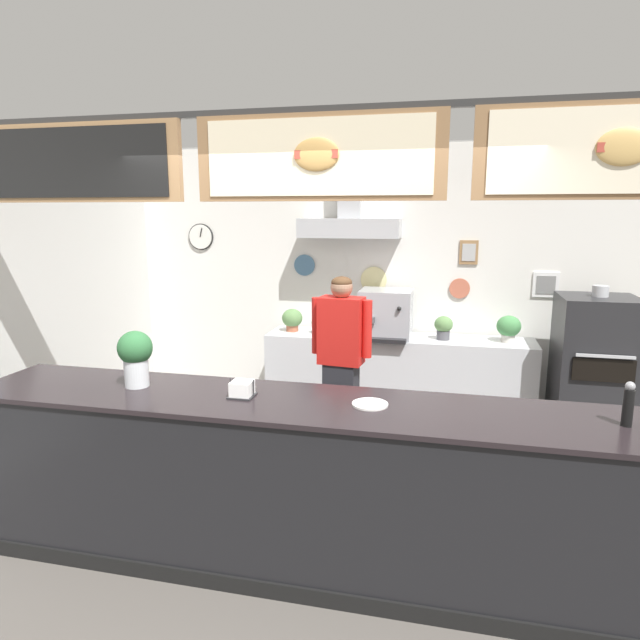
{
  "coord_description": "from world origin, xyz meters",
  "views": [
    {
      "loc": [
        0.78,
        -3.33,
        2.15
      ],
      "look_at": [
        -0.2,
        0.85,
        1.32
      ],
      "focal_mm": 31.33,
      "sensor_mm": 36.0,
      "label": 1
    }
  ],
  "objects_px": {
    "condiment_plate": "(370,404)",
    "pepper_grinder": "(628,404)",
    "potted_thyme": "(444,327)",
    "napkin_holder": "(242,390)",
    "espresso_machine": "(386,314)",
    "potted_basil": "(292,319)",
    "potted_oregano": "(317,324)",
    "potted_sage": "(509,327)",
    "basil_vase": "(136,357)",
    "shop_worker": "(341,365)",
    "pizza_oven": "(593,372)"
  },
  "relations": [
    {
      "from": "espresso_machine",
      "to": "potted_thyme",
      "type": "bearing_deg",
      "value": -0.4
    },
    {
      "from": "potted_sage",
      "to": "potted_thyme",
      "type": "relative_size",
      "value": 1.11
    },
    {
      "from": "potted_thyme",
      "to": "condiment_plate",
      "type": "distance_m",
      "value": 2.62
    },
    {
      "from": "basil_vase",
      "to": "condiment_plate",
      "type": "height_order",
      "value": "basil_vase"
    },
    {
      "from": "potted_sage",
      "to": "potted_thyme",
      "type": "distance_m",
      "value": 0.63
    },
    {
      "from": "potted_sage",
      "to": "shop_worker",
      "type": "bearing_deg",
      "value": -139.65
    },
    {
      "from": "potted_thyme",
      "to": "potted_basil",
      "type": "relative_size",
      "value": 0.99
    },
    {
      "from": "potted_thyme",
      "to": "condiment_plate",
      "type": "relative_size",
      "value": 1.15
    },
    {
      "from": "napkin_holder",
      "to": "shop_worker",
      "type": "bearing_deg",
      "value": 76.88
    },
    {
      "from": "basil_vase",
      "to": "napkin_holder",
      "type": "relative_size",
      "value": 2.34
    },
    {
      "from": "potted_sage",
      "to": "pepper_grinder",
      "type": "height_order",
      "value": "pepper_grinder"
    },
    {
      "from": "potted_sage",
      "to": "pizza_oven",
      "type": "bearing_deg",
      "value": -20.67
    },
    {
      "from": "shop_worker",
      "to": "potted_thyme",
      "type": "relative_size",
      "value": 6.84
    },
    {
      "from": "shop_worker",
      "to": "potted_oregano",
      "type": "xyz_separation_m",
      "value": [
        -0.49,
        1.19,
        0.1
      ]
    },
    {
      "from": "condiment_plate",
      "to": "potted_sage",
      "type": "bearing_deg",
      "value": 69.1
    },
    {
      "from": "shop_worker",
      "to": "potted_sage",
      "type": "height_order",
      "value": "shop_worker"
    },
    {
      "from": "shop_worker",
      "to": "potted_sage",
      "type": "relative_size",
      "value": 6.18
    },
    {
      "from": "shop_worker",
      "to": "potted_thyme",
      "type": "distance_m",
      "value": 1.45
    },
    {
      "from": "condiment_plate",
      "to": "pepper_grinder",
      "type": "bearing_deg",
      "value": -0.46
    },
    {
      "from": "napkin_holder",
      "to": "espresso_machine",
      "type": "bearing_deg",
      "value": 77.88
    },
    {
      "from": "basil_vase",
      "to": "potted_oregano",
      "type": "bearing_deg",
      "value": 77.46
    },
    {
      "from": "shop_worker",
      "to": "basil_vase",
      "type": "height_order",
      "value": "shop_worker"
    },
    {
      "from": "napkin_holder",
      "to": "basil_vase",
      "type": "bearing_deg",
      "value": 176.73
    },
    {
      "from": "pepper_grinder",
      "to": "shop_worker",
      "type": "bearing_deg",
      "value": 141.78
    },
    {
      "from": "potted_oregano",
      "to": "basil_vase",
      "type": "relative_size",
      "value": 0.48
    },
    {
      "from": "pepper_grinder",
      "to": "basil_vase",
      "type": "xyz_separation_m",
      "value": [
        -2.85,
        0.03,
        0.07
      ]
    },
    {
      "from": "potted_oregano",
      "to": "potted_basil",
      "type": "distance_m",
      "value": 0.3
    },
    {
      "from": "condiment_plate",
      "to": "potted_basil",
      "type": "bearing_deg",
      "value": 114.93
    },
    {
      "from": "shop_worker",
      "to": "potted_sage",
      "type": "xyz_separation_m",
      "value": [
        1.45,
        1.23,
        0.15
      ]
    },
    {
      "from": "potted_basil",
      "to": "napkin_holder",
      "type": "relative_size",
      "value": 1.58
    },
    {
      "from": "potted_oregano",
      "to": "condiment_plate",
      "type": "height_order",
      "value": "condiment_plate"
    },
    {
      "from": "pepper_grinder",
      "to": "condiment_plate",
      "type": "height_order",
      "value": "pepper_grinder"
    },
    {
      "from": "potted_sage",
      "to": "pepper_grinder",
      "type": "relative_size",
      "value": 1.11
    },
    {
      "from": "shop_worker",
      "to": "pizza_oven",
      "type": "bearing_deg",
      "value": -150.07
    },
    {
      "from": "napkin_holder",
      "to": "potted_sage",
      "type": "bearing_deg",
      "value": 56.16
    },
    {
      "from": "shop_worker",
      "to": "napkin_holder",
      "type": "distance_m",
      "value": 1.48
    },
    {
      "from": "espresso_machine",
      "to": "potted_thyme",
      "type": "height_order",
      "value": "espresso_machine"
    },
    {
      "from": "potted_oregano",
      "to": "basil_vase",
      "type": "bearing_deg",
      "value": -102.54
    },
    {
      "from": "espresso_machine",
      "to": "pepper_grinder",
      "type": "distance_m",
      "value": 3.04
    },
    {
      "from": "espresso_machine",
      "to": "potted_thyme",
      "type": "distance_m",
      "value": 0.6
    },
    {
      "from": "pizza_oven",
      "to": "potted_sage",
      "type": "relative_size",
      "value": 5.68
    },
    {
      "from": "potted_oregano",
      "to": "basil_vase",
      "type": "distance_m",
      "value": 2.65
    },
    {
      "from": "potted_oregano",
      "to": "condiment_plate",
      "type": "distance_m",
      "value": 2.75
    },
    {
      "from": "potted_basil",
      "to": "condiment_plate",
      "type": "height_order",
      "value": "potted_basil"
    },
    {
      "from": "potted_thyme",
      "to": "potted_oregano",
      "type": "bearing_deg",
      "value": -179.77
    },
    {
      "from": "pizza_oven",
      "to": "potted_oregano",
      "type": "distance_m",
      "value": 2.7
    },
    {
      "from": "pizza_oven",
      "to": "potted_thyme",
      "type": "bearing_deg",
      "value": 169.95
    },
    {
      "from": "potted_oregano",
      "to": "napkin_holder",
      "type": "bearing_deg",
      "value": -86.52
    },
    {
      "from": "potted_sage",
      "to": "napkin_holder",
      "type": "xyz_separation_m",
      "value": [
        -1.78,
        -2.65,
        0.07
      ]
    },
    {
      "from": "basil_vase",
      "to": "napkin_holder",
      "type": "bearing_deg",
      "value": -3.27
    }
  ]
}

